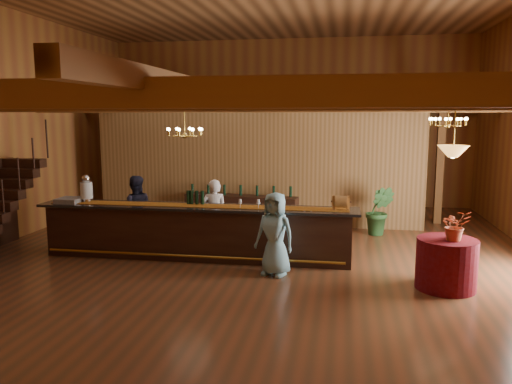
% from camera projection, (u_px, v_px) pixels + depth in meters
% --- Properties ---
extents(floor, '(14.00, 14.00, 0.00)m').
position_uv_depth(floor, '(250.00, 260.00, 10.42)').
color(floor, brown).
rests_on(floor, ground).
extents(wall_back, '(12.00, 0.10, 5.50)m').
position_uv_depth(wall_back, '(288.00, 123.00, 16.82)').
color(wall_back, '#A2662B').
rests_on(wall_back, floor).
extents(wall_front, '(12.00, 0.10, 5.50)m').
position_uv_depth(wall_front, '(48.00, 155.00, 3.19)').
color(wall_front, '#A2662B').
rests_on(wall_front, floor).
extents(beam_grid, '(11.90, 13.90, 0.39)m').
position_uv_depth(beam_grid, '(254.00, 103.00, 10.42)').
color(beam_grid, brown).
rests_on(beam_grid, wall_left).
extents(support_posts, '(9.20, 10.20, 3.20)m').
position_uv_depth(support_posts, '(245.00, 188.00, 9.69)').
color(support_posts, brown).
rests_on(support_posts, floor).
extents(partition_wall, '(9.00, 0.18, 3.10)m').
position_uv_depth(partition_wall, '(256.00, 169.00, 13.68)').
color(partition_wall, brown).
rests_on(partition_wall, floor).
extents(backroom_boxes, '(4.10, 0.60, 1.10)m').
position_uv_depth(backroom_boxes, '(273.00, 194.00, 15.75)').
color(backroom_boxes, black).
rests_on(backroom_boxes, floor).
extents(tasting_bar, '(6.76, 0.95, 1.14)m').
position_uv_depth(tasting_bar, '(196.00, 232.00, 10.50)').
color(tasting_bar, black).
rests_on(tasting_bar, floor).
extents(beverage_dispenser, '(0.26, 0.26, 0.60)m').
position_uv_depth(beverage_dispenser, '(86.00, 189.00, 10.82)').
color(beverage_dispenser, silver).
rests_on(beverage_dispenser, tasting_bar).
extents(glass_rack_tray, '(0.50, 0.50, 0.10)m').
position_uv_depth(glass_rack_tray, '(70.00, 200.00, 10.80)').
color(glass_rack_tray, gray).
rests_on(glass_rack_tray, tasting_bar).
extents(raffle_drum, '(0.34, 0.24, 0.30)m').
position_uv_depth(raffle_drum, '(341.00, 202.00, 9.86)').
color(raffle_drum, '#9F6B31').
rests_on(raffle_drum, tasting_bar).
extents(bar_bottle_0, '(0.07, 0.07, 0.30)m').
position_uv_depth(bar_bottle_0, '(188.00, 197.00, 10.55)').
color(bar_bottle_0, black).
rests_on(bar_bottle_0, tasting_bar).
extents(bar_bottle_1, '(0.07, 0.07, 0.30)m').
position_uv_depth(bar_bottle_1, '(192.00, 198.00, 10.54)').
color(bar_bottle_1, black).
rests_on(bar_bottle_1, tasting_bar).
extents(bar_bottle_2, '(0.07, 0.07, 0.30)m').
position_uv_depth(bar_bottle_2, '(197.00, 198.00, 10.52)').
color(bar_bottle_2, black).
rests_on(bar_bottle_2, tasting_bar).
extents(bar_bottle_3, '(0.07, 0.07, 0.30)m').
position_uv_depth(bar_bottle_3, '(202.00, 198.00, 10.50)').
color(bar_bottle_3, black).
rests_on(bar_bottle_3, tasting_bar).
extents(backbar_shelf, '(3.12, 0.86, 0.87)m').
position_uv_depth(backbar_shelf, '(241.00, 211.00, 13.44)').
color(backbar_shelf, black).
rests_on(backbar_shelf, floor).
extents(round_table, '(1.03, 1.03, 0.89)m').
position_uv_depth(round_table, '(446.00, 264.00, 8.65)').
color(round_table, '#57101B').
rests_on(round_table, floor).
extents(chandelier_left, '(0.80, 0.80, 0.72)m').
position_uv_depth(chandelier_left, '(185.00, 132.00, 11.00)').
color(chandelier_left, '#A8802C').
rests_on(chandelier_left, beam_grid).
extents(chandelier_right, '(0.80, 0.80, 0.49)m').
position_uv_depth(chandelier_right, '(448.00, 121.00, 10.96)').
color(chandelier_right, '#A8802C').
rests_on(chandelier_right, beam_grid).
extents(pendant_lamp, '(0.52, 0.52, 0.90)m').
position_uv_depth(pendant_lamp, '(453.00, 151.00, 8.35)').
color(pendant_lamp, '#A8802C').
rests_on(pendant_lamp, beam_grid).
extents(bartender, '(0.64, 0.49, 1.59)m').
position_uv_depth(bartender, '(214.00, 215.00, 11.15)').
color(bartender, white).
rests_on(bartender, floor).
extents(staff_second, '(0.95, 0.85, 1.63)m').
position_uv_depth(staff_second, '(136.00, 210.00, 11.57)').
color(staff_second, '#1F1F34').
rests_on(staff_second, floor).
extents(guest, '(0.90, 0.73, 1.58)m').
position_uv_depth(guest, '(275.00, 234.00, 9.36)').
color(guest, '#7CB4C5').
rests_on(guest, floor).
extents(floor_plant, '(0.78, 0.67, 1.25)m').
position_uv_depth(floor_plant, '(379.00, 211.00, 12.52)').
color(floor_plant, '#275022').
rests_on(floor_plant, floor).
extents(table_flowers, '(0.56, 0.52, 0.54)m').
position_uv_depth(table_flowers, '(455.00, 225.00, 8.43)').
color(table_flowers, '#B34928').
rests_on(table_flowers, round_table).
extents(table_vase, '(0.15, 0.15, 0.29)m').
position_uv_depth(table_vase, '(455.00, 230.00, 8.62)').
color(table_vase, '#A8802C').
rests_on(table_vase, round_table).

